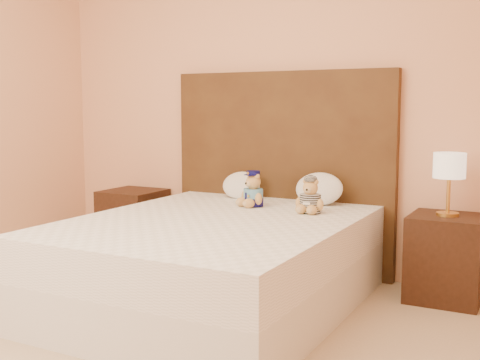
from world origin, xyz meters
name	(u,v)px	position (x,y,z in m)	size (l,w,h in m)	color
bed	(214,263)	(0.00, 1.20, 0.28)	(1.60, 2.00, 0.55)	white
headboard	(281,171)	(0.00, 2.21, 0.75)	(1.75, 0.08, 1.50)	#4E3217
nightstand_left	(133,223)	(-1.25, 2.00, 0.28)	(0.45, 0.45, 0.55)	#351C11
nightstand_right	(446,258)	(1.25, 2.00, 0.28)	(0.45, 0.45, 0.55)	#351C11
lamp	(449,169)	(1.25, 2.00, 0.85)	(0.20, 0.20, 0.40)	gold
teddy_police	(253,189)	(0.00, 1.74, 0.67)	(0.21, 0.20, 0.24)	tan
teddy_prisoner	(310,196)	(0.44, 1.68, 0.66)	(0.20, 0.19, 0.23)	tan
pillow_left	(241,184)	(-0.25, 2.03, 0.66)	(0.31, 0.20, 0.22)	white
pillow_right	(319,187)	(0.37, 2.03, 0.67)	(0.35, 0.23, 0.25)	white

